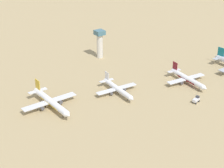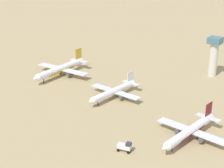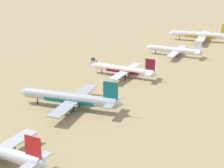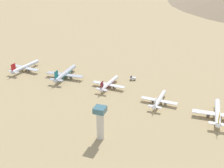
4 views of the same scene
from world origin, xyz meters
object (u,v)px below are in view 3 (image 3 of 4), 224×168
(parked_jet_0, at_px, (201,35))
(parked_jet_2, at_px, (124,70))
(parked_jet_3, at_px, (71,98))
(service_truck, at_px, (94,61))
(parked_jet_1, at_px, (175,50))

(parked_jet_0, bearing_deg, parked_jet_2, 75.91)
(parked_jet_0, distance_m, parked_jet_2, 95.19)
(parked_jet_0, xyz_separation_m, parked_jet_3, (29.51, 139.40, 0.23))
(service_truck, bearing_deg, parked_jet_2, 146.20)
(parked_jet_0, bearing_deg, parked_jet_3, 78.05)
(parked_jet_2, height_order, service_truck, parked_jet_2)
(parked_jet_3, bearing_deg, service_truck, -75.15)
(parked_jet_2, bearing_deg, parked_jet_1, -107.44)
(parked_jet_3, distance_m, service_truck, 64.60)
(parked_jet_0, bearing_deg, parked_jet_1, 79.72)
(parked_jet_0, relative_size, parked_jet_1, 1.21)
(parked_jet_3, bearing_deg, parked_jet_2, -97.67)
(parked_jet_1, distance_m, service_truck, 50.40)
(parked_jet_3, relative_size, service_truck, 8.21)
(parked_jet_3, height_order, service_truck, parked_jet_3)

